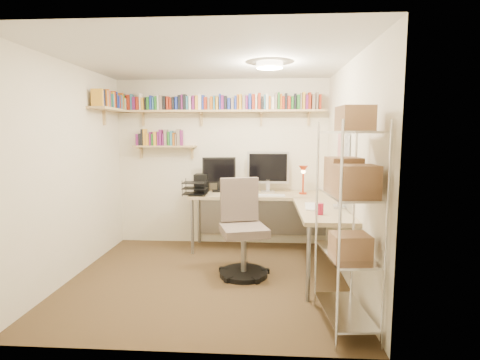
% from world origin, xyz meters
% --- Properties ---
extents(ground, '(3.20, 3.20, 0.00)m').
position_xyz_m(ground, '(0.00, 0.00, 0.00)').
color(ground, '#44301D').
rests_on(ground, ground).
extents(room_shell, '(3.24, 3.04, 2.52)m').
position_xyz_m(room_shell, '(0.00, 0.00, 1.55)').
color(room_shell, beige).
rests_on(room_shell, ground).
extents(wall_shelves, '(3.12, 1.09, 0.79)m').
position_xyz_m(wall_shelves, '(-0.41, 1.29, 2.03)').
color(wall_shelves, tan).
rests_on(wall_shelves, ground).
extents(corner_desk, '(2.20, 2.10, 1.43)m').
position_xyz_m(corner_desk, '(0.70, 0.91, 0.82)').
color(corner_desk, tan).
rests_on(corner_desk, ground).
extents(office_chair, '(0.63, 0.64, 1.16)m').
position_xyz_m(office_chair, '(0.39, 0.18, 0.49)').
color(office_chair, black).
rests_on(office_chair, ground).
extents(wire_rack, '(0.45, 0.81, 1.91)m').
position_xyz_m(wire_rack, '(1.36, -1.04, 1.21)').
color(wire_rack, silver).
rests_on(wire_rack, ground).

